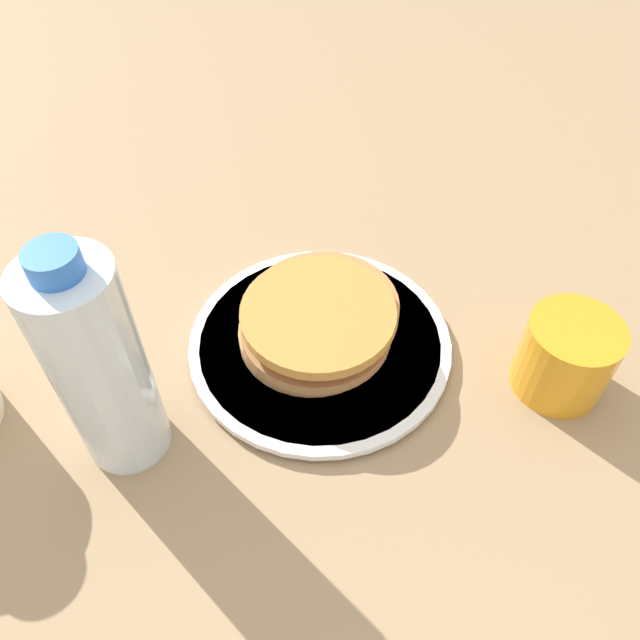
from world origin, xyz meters
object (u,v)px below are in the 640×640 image
Objects in this scene: plate at (320,343)px; juice_glass at (566,357)px; water_bottle_mid at (100,367)px; pancake_stack at (318,321)px.

juice_glass reaches higher than plate.
plate is 1.15× the size of water_bottle_mid.
water_bottle_mid is (0.01, -0.19, 0.06)m from pancake_stack.
water_bottle_mid is (0.00, -0.19, 0.09)m from plate.
water_bottle_mid is (-0.14, -0.35, 0.06)m from juice_glass.
pancake_stack reaches higher than plate.
juice_glass is at bearing 68.28° from water_bottle_mid.
plate is at bearing -131.29° from juice_glass.
pancake_stack is 0.20m from water_bottle_mid.
water_bottle_mid reaches higher than pancake_stack.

